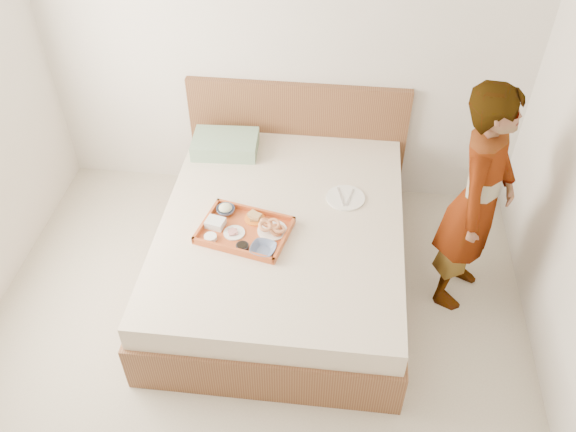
# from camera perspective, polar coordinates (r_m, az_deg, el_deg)

# --- Properties ---
(ground) EXTENTS (3.50, 4.00, 0.01)m
(ground) POSITION_cam_1_polar(r_m,az_deg,el_deg) (3.66, -4.39, -17.00)
(ground) COLOR beige
(ground) RESTS_ON ground
(wall_back) EXTENTS (3.50, 0.01, 2.60)m
(wall_back) POSITION_cam_1_polar(r_m,az_deg,el_deg) (4.25, -0.59, 16.83)
(wall_back) COLOR silver
(wall_back) RESTS_ON ground
(bed) EXTENTS (1.65, 2.00, 0.53)m
(bed) POSITION_cam_1_polar(r_m,az_deg,el_deg) (4.04, -0.54, -3.00)
(bed) COLOR brown
(bed) RESTS_ON ground
(headboard) EXTENTS (1.65, 0.06, 0.95)m
(headboard) POSITION_cam_1_polar(r_m,az_deg,el_deg) (4.64, 0.89, 7.39)
(headboard) COLOR brown
(headboard) RESTS_ON ground
(pillow) EXTENTS (0.48, 0.34, 0.11)m
(pillow) POSITION_cam_1_polar(r_m,az_deg,el_deg) (4.41, -6.00, 6.83)
(pillow) COLOR #8BAF8F
(pillow) RESTS_ON bed
(tray) EXTENTS (0.62, 0.51, 0.05)m
(tray) POSITION_cam_1_polar(r_m,az_deg,el_deg) (3.75, -4.16, -1.36)
(tray) COLOR #BB5422
(tray) RESTS_ON bed
(prawn_plate) EXTENTS (0.22, 0.22, 0.01)m
(prawn_plate) POSITION_cam_1_polar(r_m,az_deg,el_deg) (3.75, -1.51, -1.38)
(prawn_plate) COLOR white
(prawn_plate) RESTS_ON tray
(navy_bowl_big) EXTENTS (0.18, 0.18, 0.04)m
(navy_bowl_big) POSITION_cam_1_polar(r_m,az_deg,el_deg) (3.62, -2.38, -3.18)
(navy_bowl_big) COLOR navy
(navy_bowl_big) RESTS_ON tray
(sauce_dish) EXTENTS (0.09, 0.09, 0.03)m
(sauce_dish) POSITION_cam_1_polar(r_m,az_deg,el_deg) (3.64, -4.38, -2.95)
(sauce_dish) COLOR black
(sauce_dish) RESTS_ON tray
(meat_plate) EXTENTS (0.16, 0.16, 0.01)m
(meat_plate) POSITION_cam_1_polar(r_m,az_deg,el_deg) (3.75, -5.16, -1.62)
(meat_plate) COLOR white
(meat_plate) RESTS_ON tray
(bread_plate) EXTENTS (0.16, 0.16, 0.01)m
(bread_plate) POSITION_cam_1_polar(r_m,az_deg,el_deg) (3.83, -3.18, -0.27)
(bread_plate) COLOR orange
(bread_plate) RESTS_ON tray
(salad_bowl) EXTENTS (0.14, 0.14, 0.04)m
(salad_bowl) POSITION_cam_1_polar(r_m,az_deg,el_deg) (3.89, -5.97, 0.55)
(salad_bowl) COLOR navy
(salad_bowl) RESTS_ON tray
(plastic_tub) EXTENTS (0.13, 0.12, 0.05)m
(plastic_tub) POSITION_cam_1_polar(r_m,az_deg,el_deg) (3.79, -6.95, -0.67)
(plastic_tub) COLOR silver
(plastic_tub) RESTS_ON tray
(cheese_round) EXTENTS (0.09, 0.09, 0.03)m
(cheese_round) POSITION_cam_1_polar(r_m,az_deg,el_deg) (3.72, -7.41, -2.05)
(cheese_round) COLOR white
(cheese_round) RESTS_ON tray
(dinner_plate) EXTENTS (0.27, 0.27, 0.01)m
(dinner_plate) POSITION_cam_1_polar(r_m,az_deg,el_deg) (4.02, 5.51, 1.74)
(dinner_plate) COLOR white
(dinner_plate) RESTS_ON bed
(person) EXTENTS (0.58, 0.68, 1.58)m
(person) POSITION_cam_1_polar(r_m,az_deg,el_deg) (3.76, 17.64, 1.37)
(person) COLOR #EEE6CF
(person) RESTS_ON ground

